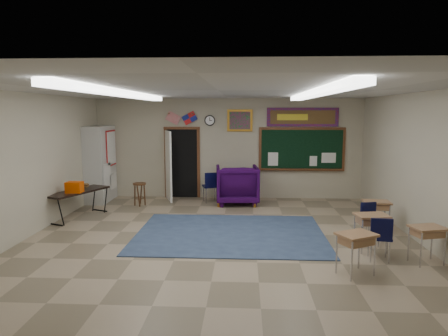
# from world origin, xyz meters

# --- Properties ---
(floor) EXTENTS (9.00, 9.00, 0.00)m
(floor) POSITION_xyz_m (0.00, 0.00, 0.00)
(floor) COLOR gray
(floor) RESTS_ON ground
(back_wall) EXTENTS (8.00, 0.04, 3.00)m
(back_wall) POSITION_xyz_m (0.00, 4.50, 1.50)
(back_wall) COLOR #A69D86
(back_wall) RESTS_ON floor
(front_wall) EXTENTS (8.00, 0.04, 3.00)m
(front_wall) POSITION_xyz_m (0.00, -4.50, 1.50)
(front_wall) COLOR #A69D86
(front_wall) RESTS_ON floor
(left_wall) EXTENTS (0.04, 9.00, 3.00)m
(left_wall) POSITION_xyz_m (-4.00, 0.00, 1.50)
(left_wall) COLOR #A69D86
(left_wall) RESTS_ON floor
(right_wall) EXTENTS (0.04, 9.00, 3.00)m
(right_wall) POSITION_xyz_m (4.00, 0.00, 1.50)
(right_wall) COLOR #A69D86
(right_wall) RESTS_ON floor
(ceiling) EXTENTS (8.00, 9.00, 0.04)m
(ceiling) POSITION_xyz_m (0.00, 0.00, 3.00)
(ceiling) COLOR silver
(ceiling) RESTS_ON back_wall
(area_rug) EXTENTS (4.00, 3.00, 0.02)m
(area_rug) POSITION_xyz_m (0.20, 0.80, 0.01)
(area_rug) COLOR #374B69
(area_rug) RESTS_ON floor
(fluorescent_strips) EXTENTS (3.86, 6.00, 0.10)m
(fluorescent_strips) POSITION_xyz_m (0.00, 0.00, 2.94)
(fluorescent_strips) COLOR white
(fluorescent_strips) RESTS_ON ceiling
(doorway) EXTENTS (1.10, 0.89, 2.16)m
(doorway) POSITION_xyz_m (-1.50, 4.35, 1.06)
(doorway) COLOR black
(doorway) RESTS_ON back_wall
(chalkboard) EXTENTS (2.55, 0.14, 1.30)m
(chalkboard) POSITION_xyz_m (2.20, 4.46, 1.46)
(chalkboard) COLOR brown
(chalkboard) RESTS_ON back_wall
(bulletin_board) EXTENTS (2.10, 0.05, 0.55)m
(bulletin_board) POSITION_xyz_m (2.20, 4.47, 2.45)
(bulletin_board) COLOR #A51A0E
(bulletin_board) RESTS_ON back_wall
(framed_art_print) EXTENTS (0.75, 0.05, 0.65)m
(framed_art_print) POSITION_xyz_m (0.35, 4.47, 2.35)
(framed_art_print) COLOR #B07722
(framed_art_print) RESTS_ON back_wall
(wall_clock) EXTENTS (0.32, 0.05, 0.32)m
(wall_clock) POSITION_xyz_m (-0.55, 4.47, 2.35)
(wall_clock) COLOR black
(wall_clock) RESTS_ON back_wall
(wall_flags) EXTENTS (1.16, 0.06, 0.70)m
(wall_flags) POSITION_xyz_m (-1.40, 4.44, 2.48)
(wall_flags) COLOR red
(wall_flags) RESTS_ON back_wall
(storage_cabinet) EXTENTS (0.59, 1.25, 2.20)m
(storage_cabinet) POSITION_xyz_m (-3.71, 3.85, 1.10)
(storage_cabinet) COLOR #B6B6B1
(storage_cabinet) RESTS_ON floor
(wingback_armchair) EXTENTS (1.26, 1.29, 1.09)m
(wingback_armchair) POSITION_xyz_m (0.29, 3.72, 0.55)
(wingback_armchair) COLOR #210431
(wingback_armchair) RESTS_ON floor
(student_chair_reading) EXTENTS (0.56, 0.56, 0.89)m
(student_chair_reading) POSITION_xyz_m (-0.49, 3.84, 0.45)
(student_chair_reading) COLOR black
(student_chair_reading) RESTS_ON floor
(student_chair_desk_a) EXTENTS (0.46, 0.46, 0.80)m
(student_chair_desk_a) POSITION_xyz_m (2.88, -0.59, 0.40)
(student_chair_desk_a) COLOR black
(student_chair_desk_a) RESTS_ON floor
(student_chair_desk_b) EXTENTS (0.45, 0.45, 0.75)m
(student_chair_desk_b) POSITION_xyz_m (3.11, 0.55, 0.38)
(student_chair_desk_b) COLOR black
(student_chair_desk_b) RESTS_ON floor
(student_desk_front_left) EXTENTS (0.63, 0.51, 0.70)m
(student_desk_front_left) POSITION_xyz_m (2.89, -0.10, 0.39)
(student_desk_front_left) COLOR #9D7049
(student_desk_front_left) RESTS_ON floor
(student_desk_front_right) EXTENTS (0.58, 0.45, 0.68)m
(student_desk_front_right) POSITION_xyz_m (3.39, 1.16, 0.38)
(student_desk_front_right) COLOR #9D7049
(student_desk_front_right) RESTS_ON floor
(student_desk_back_left) EXTENTS (0.71, 0.65, 0.69)m
(student_desk_back_left) POSITION_xyz_m (2.29, -1.27, 0.38)
(student_desk_back_left) COLOR #9D7049
(student_desk_back_left) RESTS_ON floor
(student_desk_back_right) EXTENTS (0.63, 0.53, 0.66)m
(student_desk_back_right) POSITION_xyz_m (3.65, -0.70, 0.37)
(student_desk_back_right) COLOR #9D7049
(student_desk_back_right) RESTS_ON floor
(folding_table) EXTENTS (1.14, 1.74, 0.94)m
(folding_table) POSITION_xyz_m (-3.59, 1.92, 0.37)
(folding_table) COLOR black
(folding_table) RESTS_ON floor
(wooden_stool) EXTENTS (0.36, 0.36, 0.64)m
(wooden_stool) POSITION_xyz_m (-2.43, 3.30, 0.33)
(wooden_stool) COLOR #522D18
(wooden_stool) RESTS_ON floor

